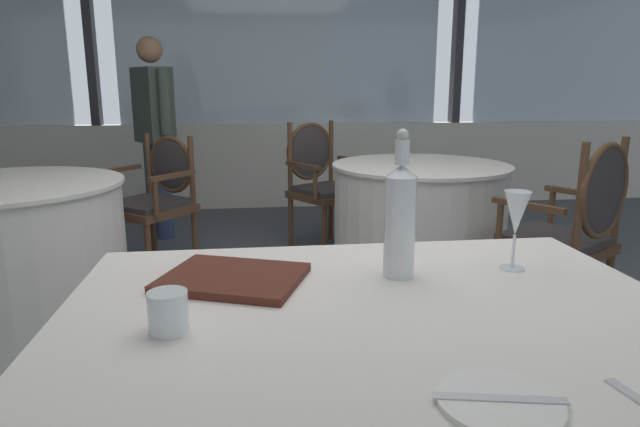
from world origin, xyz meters
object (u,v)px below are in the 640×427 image
at_px(water_tumbler, 168,312).
at_px(dining_chair_1_1, 320,176).
at_px(dining_chair_0_1, 157,193).
at_px(diner_person_1, 155,127).
at_px(side_plate, 500,402).
at_px(wine_glass, 516,215).
at_px(water_bottle, 400,218).
at_px(menu_book, 233,278).
at_px(dining_chair_1_0, 575,223).

xyz_separation_m(water_tumbler, dining_chair_1_1, (0.68, 3.07, -0.24)).
xyz_separation_m(dining_chair_0_1, diner_person_1, (-0.14, 0.92, 0.36)).
height_order(water_tumbler, dining_chair_1_1, dining_chair_1_1).
bearing_deg(dining_chair_1_1, side_plate, -34.83).
height_order(wine_glass, diner_person_1, diner_person_1).
bearing_deg(water_bottle, side_plate, -89.93).
height_order(water_bottle, diner_person_1, diner_person_1).
height_order(water_bottle, dining_chair_0_1, water_bottle).
xyz_separation_m(wine_glass, water_tumbler, (-0.84, -0.28, -0.10)).
distance_m(menu_book, dining_chair_1_0, 1.98).
bearing_deg(dining_chair_1_1, dining_chair_0_1, -101.12).
bearing_deg(dining_chair_1_0, water_tumbler, 97.04).
relative_size(side_plate, diner_person_1, 0.12).
xyz_separation_m(menu_book, dining_chair_1_1, (0.56, 2.80, -0.21)).
bearing_deg(dining_chair_0_1, side_plate, 56.67).
bearing_deg(water_tumbler, dining_chair_0_1, 99.77).
distance_m(side_plate, wine_glass, 0.69).
distance_m(dining_chair_0_1, diner_person_1, 1.00).
height_order(wine_glass, dining_chair_1_1, dining_chair_1_1).
bearing_deg(diner_person_1, water_tumbler, 66.39).
bearing_deg(water_tumbler, dining_chair_1_1, 77.54).
bearing_deg(dining_chair_0_1, dining_chair_1_0, 99.09).
distance_m(menu_book, dining_chair_0_1, 2.44).
distance_m(water_bottle, wine_glass, 0.31).
relative_size(side_plate, dining_chair_1_0, 0.19).
bearing_deg(dining_chair_0_1, menu_book, 51.81).
distance_m(dining_chair_1_0, diner_person_1, 3.18).
distance_m(water_tumbler, dining_chair_1_0, 2.24).
relative_size(water_bottle, menu_book, 1.13).
relative_size(dining_chair_1_0, dining_chair_1_1, 1.02).
bearing_deg(dining_chair_1_1, wine_glass, -29.02).
bearing_deg(dining_chair_0_1, wine_glass, 67.05).
height_order(side_plate, wine_glass, wine_glass).
relative_size(dining_chair_1_1, diner_person_1, 0.60).
xyz_separation_m(water_bottle, wine_glass, (0.31, 0.02, -0.01)).
bearing_deg(dining_chair_1_0, wine_glass, 109.70).
bearing_deg(water_tumbler, water_bottle, 26.42).
bearing_deg(dining_chair_1_1, menu_book, -43.67).
bearing_deg(side_plate, dining_chair_0_1, 108.38).
relative_size(water_bottle, dining_chair_1_1, 0.38).
xyz_separation_m(wine_glass, dining_chair_1_1, (-0.16, 2.79, -0.34)).
xyz_separation_m(water_tumbler, dining_chair_0_1, (-0.45, 2.63, -0.25)).
distance_m(water_bottle, dining_chair_0_1, 2.59).
xyz_separation_m(wine_glass, dining_chair_1_0, (0.89, 1.13, -0.33)).
xyz_separation_m(side_plate, water_bottle, (-0.00, 0.58, 0.15)).
height_order(water_bottle, dining_chair_1_0, water_bottle).
distance_m(dining_chair_0_1, dining_chair_1_0, 2.49).
bearing_deg(dining_chair_1_0, menu_book, 93.13).
relative_size(side_plate, water_bottle, 0.51).
xyz_separation_m(dining_chair_1_0, diner_person_1, (-2.32, 2.14, 0.34)).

